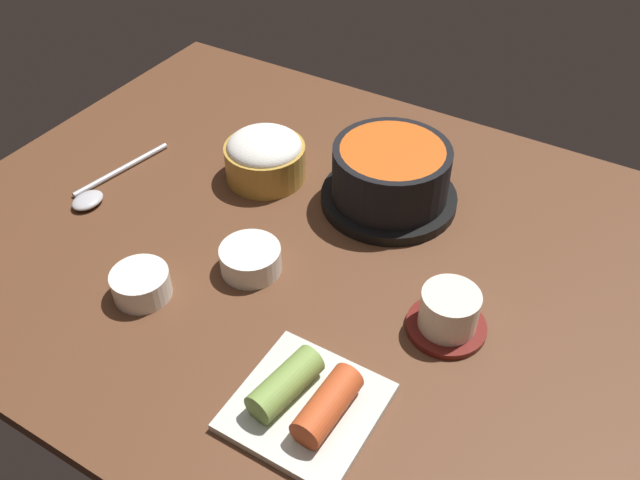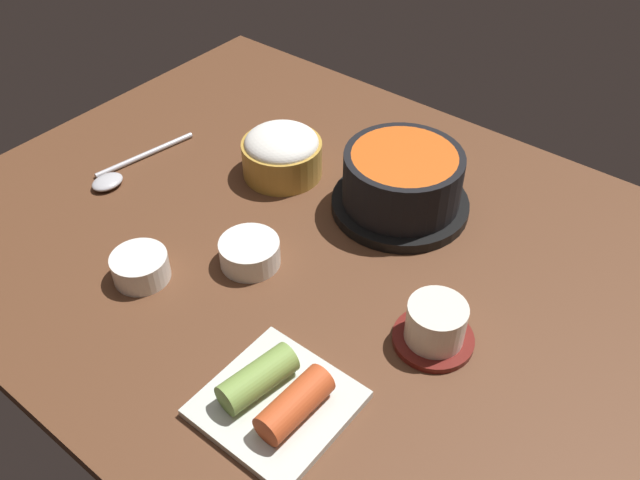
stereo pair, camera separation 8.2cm
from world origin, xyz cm
name	(u,v)px [view 2 (the right image)]	position (x,y,z in cm)	size (l,w,h in cm)	color
dining_table	(318,248)	(0.00, 0.00, 1.00)	(100.00, 76.00, 2.00)	#56331E
stone_pot	(402,183)	(4.37, 12.49, 6.36)	(18.70, 18.70, 8.79)	black
rice_bowl	(282,152)	(-13.49, 8.69, 5.63)	(11.51, 11.51, 7.21)	#B78C38
tea_cup_with_saucer	(435,326)	(20.18, -4.71, 4.61)	(9.08, 9.08, 5.52)	maroon
banchan_cup_center	(250,252)	(-4.27, -8.08, 3.78)	(7.55, 7.55, 3.32)	white
kimchi_plate	(277,397)	(12.29, -21.89, 3.59)	(13.93, 13.93, 4.38)	silver
side_bowl_near	(140,266)	(-12.83, -18.19, 3.81)	(6.91, 6.91, 3.38)	white
spoon	(120,173)	(-31.39, -6.55, 2.61)	(4.99, 18.55, 1.35)	#B7B7BC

